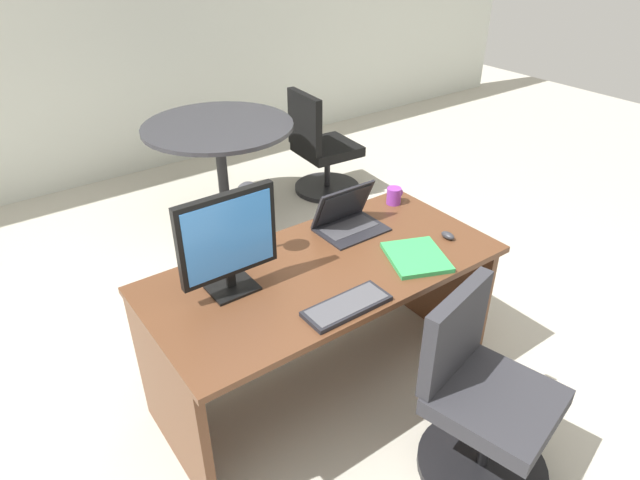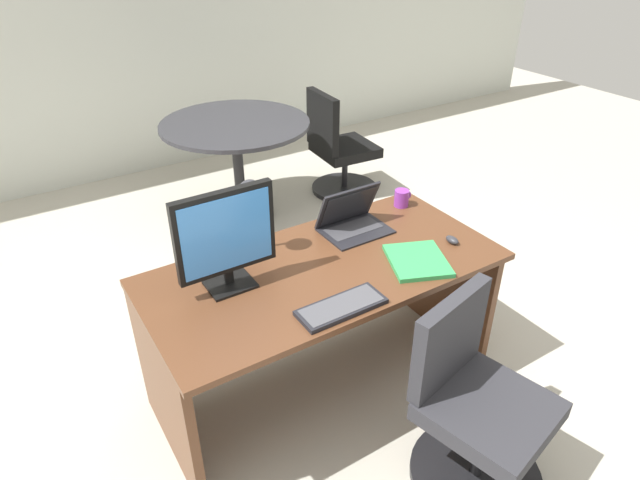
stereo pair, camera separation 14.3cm
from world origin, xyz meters
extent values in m
plane|color=#B7B2A3|center=(0.00, 1.50, 0.00)|extent=(12.00, 12.00, 0.00)
cube|color=silver|center=(0.00, 3.21, 1.40)|extent=(10.00, 0.10, 2.80)
cube|color=#56331E|center=(0.00, 0.00, 0.71)|extent=(1.64, 0.79, 0.03)
cube|color=#56331E|center=(-0.80, 0.00, 0.35)|extent=(0.04, 0.69, 0.69)
cube|color=#56331E|center=(0.80, 0.00, 0.35)|extent=(0.04, 0.69, 0.69)
cube|color=#56331E|center=(0.00, 0.30, 0.38)|extent=(1.44, 0.02, 0.48)
cube|color=black|center=(-0.42, 0.09, 0.73)|extent=(0.20, 0.16, 0.01)
cube|color=black|center=(-0.42, 0.10, 0.77)|extent=(0.04, 0.02, 0.07)
cube|color=black|center=(-0.42, 0.09, 0.99)|extent=(0.43, 0.04, 0.37)
cube|color=#3F8CEA|center=(-0.42, 0.07, 0.99)|extent=(0.39, 0.00, 0.33)
cube|color=black|center=(0.30, 0.18, 0.73)|extent=(0.33, 0.24, 0.01)
cube|color=#38383D|center=(0.30, 0.20, 0.73)|extent=(0.28, 0.13, 0.00)
cube|color=black|center=(0.30, 0.26, 0.84)|extent=(0.33, 0.10, 0.22)
cube|color=black|center=(0.30, 0.25, 0.84)|extent=(0.29, 0.08, 0.18)
cube|color=black|center=(-0.11, -0.30, 0.73)|extent=(0.37, 0.15, 0.02)
cube|color=#47474C|center=(-0.11, -0.30, 0.74)|extent=(0.34, 0.12, 0.00)
ellipsoid|color=#2D2D33|center=(0.63, -0.16, 0.74)|extent=(0.04, 0.08, 0.03)
cylinder|color=#2D2D33|center=(-0.22, 0.30, 0.73)|extent=(0.12, 0.12, 0.01)
cylinder|color=#2D2D33|center=(-0.22, 0.30, 0.87)|extent=(0.02, 0.02, 0.27)
sphere|color=#2D2D33|center=(-0.22, 0.27, 1.04)|extent=(0.11, 0.11, 0.11)
cube|color=green|center=(0.38, -0.20, 0.73)|extent=(0.35, 0.37, 0.02)
cylinder|color=purple|center=(0.67, 0.28, 0.77)|extent=(0.08, 0.08, 0.09)
torus|color=purple|center=(0.71, 0.28, 0.77)|extent=(0.05, 0.01, 0.05)
cylinder|color=black|center=(0.24, -0.83, 0.02)|extent=(0.56, 0.56, 0.04)
cylinder|color=black|center=(0.24, -0.83, 0.21)|extent=(0.05, 0.05, 0.33)
cube|color=#2D2D33|center=(0.24, -0.83, 0.41)|extent=(0.55, 0.55, 0.08)
cube|color=#2D2D33|center=(0.19, -0.62, 0.66)|extent=(0.44, 0.16, 0.40)
cylinder|color=black|center=(0.43, 1.88, 0.02)|extent=(0.50, 0.50, 0.04)
cylinder|color=black|center=(0.43, 1.88, 0.39)|extent=(0.08, 0.08, 0.70)
cylinder|color=#2D2D33|center=(0.43, 1.88, 0.76)|extent=(1.10, 1.10, 0.03)
cylinder|color=black|center=(1.37, 1.81, 0.02)|extent=(0.56, 0.56, 0.04)
cylinder|color=black|center=(1.37, 1.81, 0.19)|extent=(0.05, 0.05, 0.30)
cube|color=black|center=(1.37, 1.81, 0.38)|extent=(0.49, 0.49, 0.08)
cube|color=black|center=(1.16, 1.83, 0.65)|extent=(0.09, 0.44, 0.46)
camera|label=1|loc=(-1.26, -1.68, 2.13)|focal=31.14mm
camera|label=2|loc=(-1.14, -1.76, 2.13)|focal=31.14mm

